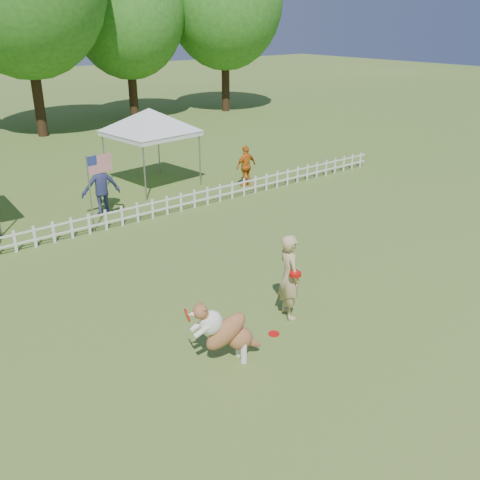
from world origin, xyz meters
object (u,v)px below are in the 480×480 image
Objects in this scene: dog at (227,331)px; flag_pole at (90,194)px; frisbee_on_turf at (274,334)px; handler at (289,276)px; canopy_tent_right at (152,149)px; spectator_c at (246,166)px; spectator_b at (101,185)px.

flag_pole is (0.83, 7.26, 0.45)m from dog.
frisbee_on_turf is 0.10× the size of flag_pole.
canopy_tent_right is (2.47, 9.58, 0.46)m from handler.
canopy_tent_right is at bearing -42.47° from spectator_c.
handler is at bearing 26.64° from frisbee_on_turf.
spectator_c is at bearing 65.51° from dog.
handler is 0.66× the size of canopy_tent_right.
dog is at bearing -173.01° from frisbee_on_turf.
spectator_b reaches higher than spectator_c.
dog is 0.86× the size of spectator_c.
canopy_tent_right is (3.16, 9.93, 1.32)m from frisbee_on_turf.
flag_pole is (-0.40, 7.11, 1.07)m from frisbee_on_turf.
flag_pole is 1.18× the size of spectator_b.
flag_pole is at bearing 99.96° from dog.
canopy_tent_right is at bearing 72.36° from frisbee_on_turf.
spectator_b is (1.66, 8.44, 0.29)m from dog.
canopy_tent_right is at bearing 28.89° from flag_pole.
flag_pole is at bearing 3.93° from spectator_c.
flag_pole is at bearing 27.39° from handler.
handler is at bearing -90.40° from flag_pole.
spectator_b is at bearing -7.79° from spectator_c.
canopy_tent_right is at bearing 82.98° from dog.
flag_pole is 1.45m from spectator_b.
flag_pole is (-3.56, -2.82, -0.25)m from canopy_tent_right.
flag_pole is (-1.09, 6.76, 0.20)m from handler.
handler is 9.91m from canopy_tent_right.
handler is 8.20× the size of frisbee_on_turf.
dog is 0.69× the size of spectator_b.
spectator_b is at bearing 95.33° from dog.
frisbee_on_turf is at bearing 23.48° from dog.
spectator_b reaches higher than dog.
handler is 0.96× the size of spectator_b.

